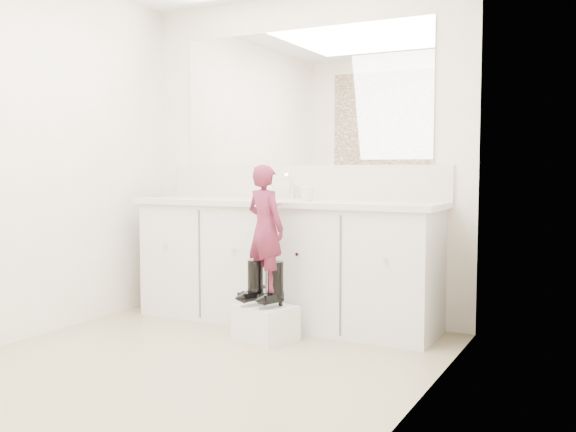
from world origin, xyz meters
The scene contains 16 objects.
floor centered at (0.00, 0.00, 0.00)m, with size 3.00×3.00×0.00m, color #938460.
wall_back centered at (0.00, 1.50, 1.20)m, with size 2.60×2.60×0.00m, color beige.
wall_left centered at (-1.30, 0.00, 1.20)m, with size 3.00×3.00×0.00m, color beige.
wall_right centered at (1.30, 0.00, 1.20)m, with size 3.00×3.00×0.00m, color beige.
vanity_cabinet centered at (0.00, 1.23, 0.42)m, with size 2.20×0.55×0.85m, color silver.
countertop centered at (0.00, 1.21, 0.87)m, with size 2.28×0.58×0.04m, color beige.
backsplash centered at (0.00, 1.49, 1.02)m, with size 2.28×0.03×0.25m, color beige.
mirror centered at (0.00, 1.49, 1.64)m, with size 2.00×0.02×1.00m, color white.
faucet centered at (0.00, 1.38, 0.94)m, with size 0.08×0.08×0.10m, color silver.
cup centered at (0.19, 1.21, 0.94)m, with size 0.11×0.11×0.10m, color beige.
soap_bottle centered at (-0.16, 1.26, 0.98)m, with size 0.08×0.08×0.18m, color silver.
step_stool centered at (0.11, 0.75, 0.11)m, with size 0.35×0.29×0.23m, color silver.
boot_left centered at (0.03, 0.75, 0.37)m, with size 0.11×0.20×0.29m, color black, non-canonical shape.
boot_right centered at (0.18, 0.75, 0.37)m, with size 0.11×0.20×0.29m, color black, non-canonical shape.
toddler centered at (0.11, 0.75, 0.73)m, with size 0.30×0.19×0.81m, color #9F315A.
toothbrush centered at (0.18, 0.75, 0.88)m, with size 0.01×0.01×0.14m, color #F05DBA.
Camera 1 is at (2.12, -2.83, 1.11)m, focal length 40.00 mm.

